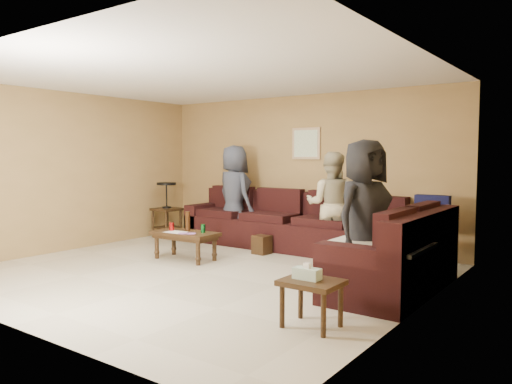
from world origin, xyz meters
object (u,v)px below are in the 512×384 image
sectional_sofa (315,238)px  waste_bin (262,245)px  person_left (234,194)px  person_middle (331,204)px  side_table_right (311,286)px  coffee_table (185,236)px  person_right (364,217)px  end_table_left (167,208)px

sectional_sofa → waste_bin: bearing=-175.8°
sectional_sofa → waste_bin: (-0.89, -0.07, -0.19)m
person_left → person_middle: person_left is taller
waste_bin → person_left: (-0.94, 0.52, 0.70)m
side_table_right → waste_bin: 3.29m
coffee_table → person_right: person_right is taller
person_left → person_middle: (1.88, -0.08, -0.06)m
waste_bin → person_middle: 1.22m
person_left → person_right: person_right is taller
coffee_table → person_middle: person_middle is taller
sectional_sofa → end_table_left: size_ratio=4.62×
sectional_sofa → side_table_right: size_ratio=8.21×
sectional_sofa → waste_bin: 0.91m
side_table_right → person_right: size_ratio=0.34×
person_left → person_right: 3.51m
person_middle → person_right: 2.00m
side_table_right → person_left: bearing=137.1°
end_table_left → person_middle: person_middle is taller
sectional_sofa → coffee_table: bearing=-145.7°
end_table_left → person_middle: size_ratio=0.65×
sectional_sofa → person_right: 1.83m
person_middle → person_left: bearing=-20.5°
coffee_table → end_table_left: bearing=143.0°
side_table_right → end_table_left: bearing=149.4°
coffee_table → side_table_right: 3.21m
end_table_left → person_right: bearing=-17.5°
coffee_table → sectional_sofa: bearing=34.3°
sectional_sofa → person_right: size_ratio=2.77×
side_table_right → person_right: 1.35m
coffee_table → person_middle: 2.19m
waste_bin → end_table_left: bearing=173.3°
coffee_table → waste_bin: coffee_table is taller
person_right → person_middle: bearing=51.2°
person_left → person_right: bearing=171.6°
side_table_right → person_middle: (-1.27, 2.85, 0.41)m
side_table_right → person_middle: size_ratio=0.36×
person_left → person_right: (3.09, -1.66, 0.00)m
sectional_sofa → person_middle: person_middle is taller
waste_bin → sectional_sofa: bearing=4.2°
end_table_left → person_middle: 3.29m
person_left → person_right: size_ratio=1.00×
waste_bin → person_right: (2.16, -1.14, 0.70)m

